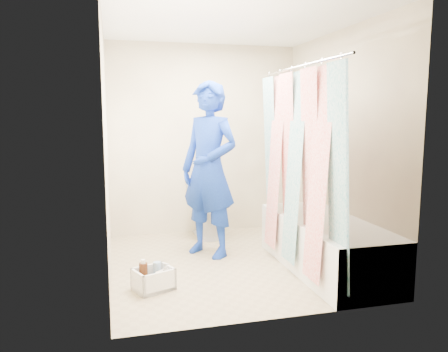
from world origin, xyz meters
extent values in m
plane|color=tan|center=(0.00, 0.00, 0.00)|extent=(2.60, 2.60, 0.00)
cube|color=white|center=(0.00, 0.00, 2.40)|extent=(2.40, 2.60, 0.02)
cube|color=beige|center=(0.00, 1.30, 1.20)|extent=(2.40, 0.02, 2.40)
cube|color=beige|center=(0.00, -1.30, 1.20)|extent=(2.40, 0.02, 2.40)
cube|color=beige|center=(-1.20, 0.00, 1.20)|extent=(0.02, 2.60, 2.40)
cube|color=beige|center=(1.20, 0.00, 1.20)|extent=(0.02, 2.60, 2.40)
cube|color=white|center=(0.85, -0.43, 0.25)|extent=(0.70, 1.75, 0.50)
cube|color=white|center=(0.85, -0.43, 0.46)|extent=(0.58, 1.63, 0.06)
cylinder|color=silver|center=(0.52, -0.43, 1.95)|extent=(0.02, 1.90, 0.02)
cube|color=white|center=(0.52, -0.43, 1.02)|extent=(0.06, 1.75, 1.80)
imported|color=white|center=(-0.03, 1.08, 0.36)|extent=(0.44, 0.73, 0.73)
cube|color=white|center=(-0.03, 0.96, 0.43)|extent=(0.46, 0.21, 0.03)
cylinder|color=black|center=(-0.12, 1.27, 0.70)|extent=(0.03, 0.03, 0.21)
cylinder|color=#C69217|center=(-0.12, 1.27, 0.82)|extent=(0.06, 0.06, 0.03)
cylinder|color=white|center=(0.02, 1.27, 0.68)|extent=(0.03, 0.03, 0.17)
imported|color=#102FA5|center=(-0.15, 0.33, 0.94)|extent=(0.79, 0.81, 1.87)
cube|color=white|center=(-0.84, -0.51, 0.02)|extent=(0.39, 0.36, 0.03)
cube|color=white|center=(-0.98, -0.57, 0.10)|extent=(0.12, 0.24, 0.19)
cube|color=white|center=(-0.70, -0.46, 0.10)|extent=(0.12, 0.24, 0.19)
cube|color=white|center=(-0.79, -0.62, 0.10)|extent=(0.30, 0.14, 0.19)
cube|color=white|center=(-0.88, -0.41, 0.10)|extent=(0.30, 0.14, 0.19)
cylinder|color=#3F1E0C|center=(-0.92, -0.50, 0.14)|extent=(0.07, 0.07, 0.21)
cylinder|color=white|center=(-0.80, -0.44, 0.13)|extent=(0.07, 0.07, 0.19)
cylinder|color=#FCE7C5|center=(-0.80, -0.56, 0.10)|extent=(0.05, 0.05, 0.14)
cylinder|color=#3F1E0C|center=(-0.88, -0.60, 0.06)|extent=(0.06, 0.06, 0.06)
cylinder|color=gold|center=(-0.88, -0.60, 0.10)|extent=(0.07, 0.07, 0.01)
imported|color=white|center=(-0.73, -0.52, 0.13)|extent=(0.13, 0.13, 0.20)
camera|label=1|loc=(-1.15, -4.20, 1.52)|focal=35.00mm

